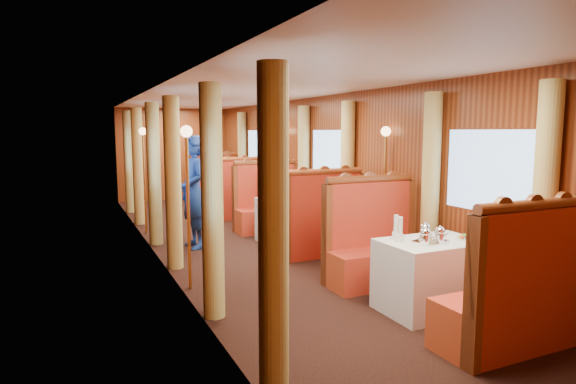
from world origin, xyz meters
TOP-DOWN VIEW (x-y plane):
  - floor at (0.00, 0.00)m, footprint 3.00×12.00m
  - ceiling at (0.00, 0.00)m, footprint 3.00×12.00m
  - wall_far at (0.00, 6.00)m, footprint 3.00×0.01m
  - wall_left at (-1.50, 0.00)m, footprint 0.01×12.00m
  - wall_right at (1.50, 0.00)m, footprint 0.01×12.00m
  - doorway_far at (0.00, 5.97)m, footprint 0.80×0.04m
  - table_near at (0.75, -3.50)m, footprint 1.05×0.72m
  - banquette_near_fwd at (0.75, -4.51)m, footprint 1.30×0.55m
  - banquette_near_aft at (0.75, -2.49)m, footprint 1.30×0.55m
  - table_mid at (0.75, 0.00)m, footprint 1.05×0.72m
  - banquette_mid_fwd at (0.75, -1.01)m, footprint 1.30×0.55m
  - banquette_mid_aft at (0.75, 1.01)m, footprint 1.30×0.55m
  - table_far at (0.75, 3.50)m, footprint 1.05×0.72m
  - banquette_far_fwd at (0.75, 2.49)m, footprint 1.30×0.55m
  - banquette_far_aft at (0.75, 4.51)m, footprint 1.30×0.55m
  - tea_tray at (0.69, -3.54)m, footprint 0.40×0.35m
  - teapot_left at (0.53, -3.63)m, footprint 0.19×0.15m
  - teapot_right at (0.72, -3.63)m, footprint 0.19×0.15m
  - teapot_back at (0.67, -3.47)m, footprint 0.21×0.19m
  - fruit_plate at (1.09, -3.62)m, footprint 0.21×0.21m
  - cup_inboard at (0.39, -3.41)m, footprint 0.08×0.08m
  - cup_outboard at (0.42, -3.31)m, footprint 0.08×0.08m
  - rose_vase_mid at (0.75, -0.01)m, footprint 0.06×0.06m
  - rose_vase_far at (0.79, 3.48)m, footprint 0.06×0.06m
  - window_left_near at (-1.49, -3.50)m, footprint 0.01×1.20m
  - curtain_left_near_a at (-1.38, -4.28)m, footprint 0.22×0.22m
  - curtain_left_near_b at (-1.38, -2.72)m, footprint 0.22×0.22m
  - window_right_near at (1.49, -3.50)m, footprint 0.01×1.20m
  - curtain_right_near_a at (1.38, -4.28)m, footprint 0.22×0.22m
  - curtain_right_near_b at (1.38, -2.72)m, footprint 0.22×0.22m
  - window_left_mid at (-1.49, 0.00)m, footprint 0.01×1.20m
  - curtain_left_mid_a at (-1.38, -0.78)m, footprint 0.22×0.22m
  - curtain_left_mid_b at (-1.38, 0.78)m, footprint 0.22×0.22m
  - window_right_mid at (1.49, 0.00)m, footprint 0.01×1.20m
  - curtain_right_mid_a at (1.38, -0.78)m, footprint 0.22×0.22m
  - curtain_right_mid_b at (1.38, 0.78)m, footprint 0.22×0.22m
  - window_left_far at (-1.49, 3.50)m, footprint 0.01×1.20m
  - curtain_left_far_a at (-1.38, 2.72)m, footprint 0.22×0.22m
  - curtain_left_far_b at (-1.38, 4.28)m, footprint 0.22×0.22m
  - window_right_far at (1.49, 3.50)m, footprint 0.01×1.20m
  - curtain_right_far_a at (1.38, 2.72)m, footprint 0.22×0.22m
  - curtain_right_far_b at (1.38, 4.28)m, footprint 0.22×0.22m
  - sconce_left_fore at (-1.40, -1.75)m, footprint 0.14×0.14m
  - sconce_right_fore at (1.40, -1.75)m, footprint 0.14×0.14m
  - sconce_left_aft at (-1.40, 1.75)m, footprint 0.14×0.14m
  - sconce_right_aft at (1.40, 1.75)m, footprint 0.14×0.14m
  - steward at (-0.85, 0.26)m, footprint 0.51×0.71m
  - passenger at (0.75, 0.81)m, footprint 0.40×0.44m

SIDE VIEW (x-z plane):
  - floor at x=0.00m, z-range -0.01..0.01m
  - table_near at x=0.75m, z-range 0.00..0.75m
  - table_mid at x=0.75m, z-range 0.00..0.75m
  - table_far at x=0.75m, z-range 0.00..0.75m
  - banquette_near_fwd at x=0.75m, z-range -0.25..1.09m
  - banquette_near_aft at x=0.75m, z-range -0.25..1.09m
  - banquette_mid_fwd at x=0.75m, z-range -0.25..1.09m
  - banquette_mid_aft at x=0.75m, z-range -0.25..1.09m
  - banquette_far_fwd at x=0.75m, z-range -0.25..1.09m
  - banquette_far_aft at x=0.75m, z-range -0.25..1.09m
  - passenger at x=0.75m, z-range 0.36..1.12m
  - tea_tray at x=0.69m, z-range 0.75..0.76m
  - fruit_plate at x=1.09m, z-range 0.74..0.80m
  - teapot_right at x=0.72m, z-range 0.75..0.88m
  - teapot_left at x=0.53m, z-range 0.75..0.89m
  - teapot_back at x=0.67m, z-range 0.75..0.89m
  - cup_inboard at x=0.39m, z-range 0.72..0.99m
  - cup_outboard at x=0.42m, z-range 0.72..0.99m
  - steward at x=-0.85m, z-range 0.00..1.82m
  - rose_vase_mid at x=0.75m, z-range 0.75..1.11m
  - rose_vase_far at x=0.79m, z-range 0.75..1.11m
  - doorway_far at x=0.00m, z-range 0.00..2.00m
  - curtain_left_near_a at x=-1.38m, z-range 0.00..2.35m
  - curtain_left_near_b at x=-1.38m, z-range 0.00..2.35m
  - curtain_right_near_a at x=1.38m, z-range 0.00..2.35m
  - curtain_right_near_b at x=1.38m, z-range 0.00..2.35m
  - curtain_left_mid_a at x=-1.38m, z-range 0.00..2.35m
  - curtain_left_mid_b at x=-1.38m, z-range 0.00..2.35m
  - curtain_right_mid_a at x=1.38m, z-range 0.00..2.35m
  - curtain_right_mid_b at x=1.38m, z-range 0.00..2.35m
  - curtain_left_far_a at x=-1.38m, z-range 0.00..2.35m
  - curtain_left_far_b at x=-1.38m, z-range 0.00..2.35m
  - curtain_right_far_a at x=1.38m, z-range 0.00..2.35m
  - curtain_right_far_b at x=1.38m, z-range 0.00..2.35m
  - wall_far at x=0.00m, z-range 0.00..2.50m
  - wall_left at x=-1.50m, z-range 0.00..2.50m
  - wall_right at x=1.50m, z-range 0.00..2.50m
  - sconce_left_fore at x=-1.40m, z-range 0.41..2.36m
  - sconce_right_fore at x=1.40m, z-range 0.41..2.36m
  - sconce_left_aft at x=-1.40m, z-range 0.41..2.36m
  - sconce_right_aft at x=1.40m, z-range 0.41..2.36m
  - window_left_near at x=-1.49m, z-range 1.00..1.90m
  - window_right_near at x=1.49m, z-range 1.00..1.90m
  - window_left_mid at x=-1.49m, z-range 1.00..1.90m
  - window_right_mid at x=1.49m, z-range 1.00..1.90m
  - window_left_far at x=-1.49m, z-range 1.00..1.90m
  - window_right_far at x=1.49m, z-range 1.00..1.90m
  - ceiling at x=0.00m, z-range 2.49..2.51m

